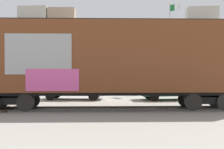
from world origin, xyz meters
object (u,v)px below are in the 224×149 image
(freight_car, at_px, (110,59))
(parked_car_green, at_px, (172,88))
(flagpole, at_px, (171,39))
(parked_car_white, at_px, (73,87))

(freight_car, xyz_separation_m, parked_car_green, (4.60, 5.07, -1.93))
(flagpole, distance_m, parked_car_green, 7.43)
(freight_car, bearing_deg, parked_car_white, 113.63)
(parked_car_white, bearing_deg, parked_car_green, -4.52)
(freight_car, distance_m, parked_car_green, 7.12)
(freight_car, relative_size, flagpole, 1.80)
(freight_car, xyz_separation_m, parked_car_white, (-2.46, 5.63, -1.88))
(freight_car, bearing_deg, parked_car_green, 47.77)
(flagpole, bearing_deg, freight_car, -118.01)
(parked_car_white, height_order, parked_car_green, parked_car_white)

